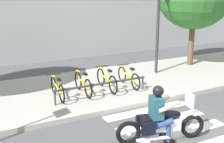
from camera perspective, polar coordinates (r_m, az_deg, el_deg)
The scene contains 12 objects.
sidewalk at distance 11.00m, azimuth -0.84°, elevation -2.72°, with size 24.00×4.40×0.15m, color #A8A399.
crosswalk_stripe_3 at distance 7.88m, azimuth 13.25°, elevation -11.50°, with size 2.80×0.40×0.01m, color white.
crosswalk_stripe_4 at distance 8.44m, azimuth 9.70°, elevation -9.41°, with size 2.80×0.40×0.01m, color white.
crosswalk_stripe_5 at distance 9.03m, azimuth 6.63°, elevation -7.56°, with size 2.80×0.40×0.01m, color white.
motorcycle at distance 7.21m, azimuth 9.68°, elevation -10.03°, with size 2.20×0.88×1.20m.
rider at distance 7.03m, azimuth 9.20°, elevation -7.43°, with size 0.72×0.64×1.42m.
bicycle_0 at distance 9.59m, azimuth -10.59°, elevation -3.23°, with size 0.48×1.56×0.72m.
bicycle_1 at distance 9.86m, azimuth -5.68°, elevation -2.37°, with size 0.48×1.63×0.78m.
bicycle_2 at distance 10.20m, azimuth -1.06°, elevation -1.68°, with size 0.48×1.67×0.78m.
bicycle_3 at distance 10.61m, azimuth 3.23°, elevation -1.11°, with size 0.48×1.63×0.73m.
bike_rack at distance 9.52m, azimuth -1.97°, elevation -2.61°, with size 3.26×0.07×0.49m.
street_lamp at distance 12.13m, azimuth 8.96°, elevation 9.95°, with size 0.28×0.28×3.86m.
Camera 1 is at (-4.66, -4.43, 3.56)m, focal length 46.99 mm.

